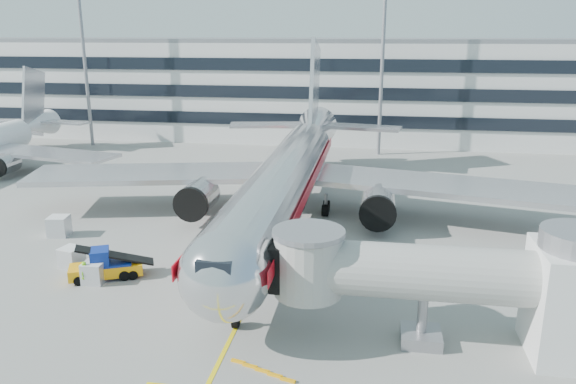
# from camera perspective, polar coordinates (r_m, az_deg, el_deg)

# --- Properties ---
(ground) EXTENTS (180.00, 180.00, 0.00)m
(ground) POSITION_cam_1_polar(r_m,az_deg,el_deg) (40.69, -2.53, -8.08)
(ground) COLOR gray
(ground) RESTS_ON ground
(lead_in_line) EXTENTS (0.25, 70.00, 0.01)m
(lead_in_line) POSITION_cam_1_polar(r_m,az_deg,el_deg) (49.83, -0.24, -3.45)
(lead_in_line) COLOR yellow
(lead_in_line) RESTS_ON ground
(main_jet) EXTENTS (50.95, 48.70, 16.06)m
(main_jet) POSITION_cam_1_polar(r_m,az_deg,el_deg) (50.24, 0.07, 1.75)
(main_jet) COLOR silver
(main_jet) RESTS_ON ground
(jet_bridge) EXTENTS (17.80, 4.50, 7.00)m
(jet_bridge) POSITION_cam_1_polar(r_m,az_deg,el_deg) (31.43, 16.83, -8.57)
(jet_bridge) COLOR silver
(jet_bridge) RESTS_ON ground
(terminal) EXTENTS (150.00, 24.25, 15.60)m
(terminal) POSITION_cam_1_polar(r_m,az_deg,el_deg) (95.05, 4.48, 10.61)
(terminal) COLOR silver
(terminal) RESTS_ON ground
(light_mast_west) EXTENTS (2.40, 1.20, 25.45)m
(light_mast_west) POSITION_cam_1_polar(r_m,az_deg,el_deg) (89.22, -20.10, 13.93)
(light_mast_west) COLOR gray
(light_mast_west) RESTS_ON ground
(light_mast_centre) EXTENTS (2.40, 1.20, 25.45)m
(light_mast_centre) POSITION_cam_1_polar(r_m,az_deg,el_deg) (78.41, 9.63, 14.50)
(light_mast_centre) COLOR gray
(light_mast_centre) RESTS_ON ground
(belt_loader) EXTENTS (5.20, 3.64, 2.47)m
(belt_loader) POSITION_cam_1_polar(r_m,az_deg,el_deg) (41.42, -17.99, -7.39)
(belt_loader) COLOR #F9A30A
(belt_loader) RESTS_ON ground
(baggage_tug) EXTENTS (3.31, 2.76, 2.17)m
(baggage_tug) POSITION_cam_1_polar(r_m,az_deg,el_deg) (41.30, -17.91, -7.08)
(baggage_tug) COLOR navy
(baggage_tug) RESTS_ON ground
(cargo_container_left) EXTENTS (1.46, 1.46, 1.49)m
(cargo_container_left) POSITION_cam_1_polar(r_m,az_deg,el_deg) (40.90, -19.10, -7.72)
(cargo_container_left) COLOR silver
(cargo_container_left) RESTS_ON ground
(cargo_container_right) EXTENTS (1.80, 1.80, 1.69)m
(cargo_container_right) POSITION_cam_1_polar(r_m,az_deg,el_deg) (51.02, -22.25, -3.22)
(cargo_container_right) COLOR silver
(cargo_container_right) RESTS_ON ground
(cargo_container_front) EXTENTS (1.71, 1.71, 1.52)m
(cargo_container_front) POSITION_cam_1_polar(r_m,az_deg,el_deg) (44.01, -21.13, -6.21)
(cargo_container_front) COLOR silver
(cargo_container_front) RESTS_ON ground
(ramp_worker) EXTENTS (0.67, 0.75, 1.72)m
(ramp_worker) POSITION_cam_1_polar(r_m,az_deg,el_deg) (40.61, -19.88, -7.80)
(ramp_worker) COLOR #76D616
(ramp_worker) RESTS_ON ground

